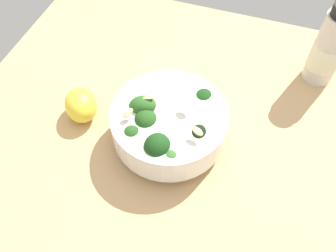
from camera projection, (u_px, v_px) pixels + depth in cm
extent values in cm
cube|color=tan|center=(165.00, 144.00, 58.70)|extent=(69.47, 69.47, 4.16)
cylinder|color=white|center=(168.00, 138.00, 55.94)|extent=(9.57, 9.57, 1.65)
cylinder|color=white|center=(168.00, 126.00, 53.26)|extent=(17.40, 17.40, 4.94)
cylinder|color=silver|center=(168.00, 117.00, 51.58)|extent=(14.25, 14.25, 0.80)
cylinder|color=#3C7A32|center=(157.00, 153.00, 50.10)|extent=(1.69, 1.59, 1.52)
ellipsoid|color=#194216|center=(157.00, 147.00, 48.64)|extent=(4.86, 4.75, 4.16)
cylinder|color=#2F662B|center=(146.00, 126.00, 52.50)|extent=(1.52, 1.65, 1.24)
ellipsoid|color=#23511C|center=(146.00, 120.00, 51.28)|extent=(4.25, 3.99, 3.48)
cylinder|color=#2F662B|center=(198.00, 141.00, 51.51)|extent=(1.40, 1.38, 1.57)
ellipsoid|color=black|center=(198.00, 135.00, 50.31)|extent=(3.51, 3.75, 3.56)
cylinder|color=#3C7A32|center=(133.00, 141.00, 51.62)|extent=(1.21, 1.21, 1.66)
ellipsoid|color=#23511C|center=(132.00, 135.00, 50.38)|extent=(3.83, 3.62, 4.16)
cylinder|color=#589D47|center=(171.00, 164.00, 49.62)|extent=(1.37, 1.42, 1.88)
ellipsoid|color=#386B2B|center=(171.00, 158.00, 48.29)|extent=(3.44, 3.12, 2.46)
cylinder|color=#589D47|center=(142.00, 115.00, 53.35)|extent=(1.78, 2.01, 1.58)
ellipsoid|color=#2D6023|center=(141.00, 108.00, 51.92)|extent=(5.00, 4.12, 4.72)
cylinder|color=#3C7A32|center=(201.00, 105.00, 55.65)|extent=(1.49, 1.45, 1.31)
ellipsoid|color=#194216|center=(202.00, 98.00, 54.40)|extent=(5.46, 4.85, 4.53)
ellipsoid|color=#DBBC84|center=(148.00, 98.00, 51.11)|extent=(1.85, 1.29, 1.10)
ellipsoid|color=#DBBC84|center=(185.00, 108.00, 50.73)|extent=(1.96, 1.30, 0.73)
ellipsoid|color=#DBBC84|center=(197.00, 131.00, 47.83)|extent=(2.07, 1.65, 0.70)
ellipsoid|color=#DBBC84|center=(146.00, 120.00, 51.48)|extent=(1.97, 1.56, 1.06)
ellipsoid|color=#DBBC84|center=(128.00, 113.00, 49.99)|extent=(1.70, 2.02, 1.02)
ellipsoid|color=yellow|center=(80.00, 107.00, 57.44)|extent=(7.90, 8.24, 5.02)
cylinder|color=beige|center=(329.00, 49.00, 59.39)|extent=(5.20, 5.20, 13.19)
cylinder|color=silver|center=(326.00, 55.00, 60.48)|extent=(5.30, 5.30, 4.96)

